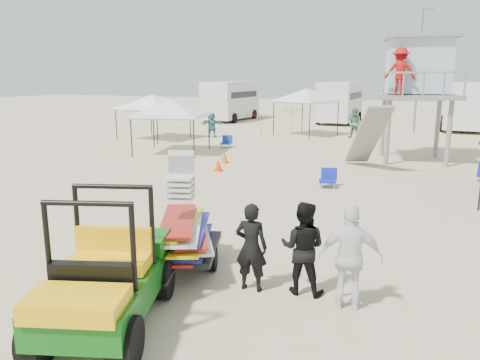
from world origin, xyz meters
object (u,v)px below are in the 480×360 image
at_px(man_left, 251,247).
at_px(lifeguard_tower, 416,71).
at_px(utility_cart, 102,267).
at_px(surf_trailer, 184,228).

xyz_separation_m(man_left, lifeguard_tower, (1.63, 14.95, 3.13)).
relative_size(utility_cart, man_left, 1.89).
distance_m(man_left, lifeguard_tower, 15.36).
bearing_deg(lifeguard_tower, utility_cart, -100.51).
relative_size(utility_cart, lifeguard_tower, 0.57).
distance_m(surf_trailer, man_left, 1.54).
height_order(man_left, lifeguard_tower, lifeguard_tower).
bearing_deg(surf_trailer, lifeguard_tower, 77.90).
xyz_separation_m(surf_trailer, man_left, (1.51, -0.30, -0.05)).
bearing_deg(utility_cart, lifeguard_tower, 79.49).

